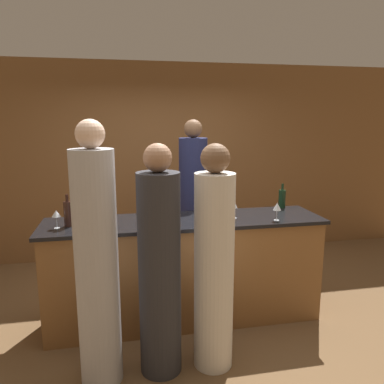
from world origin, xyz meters
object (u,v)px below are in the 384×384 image
guest_0 (97,265)px  wine_bottle_0 (68,213)px  guest_1 (160,270)px  wine_bottle_2 (154,216)px  wine_bottle_1 (282,198)px  bartender (193,211)px  guest_2 (214,266)px

guest_0 → wine_bottle_0: 0.83m
guest_1 → wine_bottle_2: (0.02, 0.56, 0.29)m
guest_0 → wine_bottle_1: guest_0 is taller
bartender → guest_0: (-1.03, -1.48, 0.01)m
bartender → guest_0: 1.80m
wine_bottle_2 → bartender: bearing=58.5°
guest_2 → wine_bottle_2: (-0.42, 0.58, 0.29)m
guest_0 → guest_1: (0.47, 0.03, -0.09)m
guest_2 → wine_bottle_0: 1.43m
guest_0 → wine_bottle_0: bearing=110.5°
guest_2 → wine_bottle_0: size_ratio=6.18×
wine_bottle_0 → guest_1: bearing=-43.9°
guest_2 → wine_bottle_1: (1.04, 1.04, 0.29)m
bartender → wine_bottle_0: (-1.31, -0.73, 0.23)m
bartender → wine_bottle_0: bartender is taller
bartender → guest_2: size_ratio=1.09×
wine_bottle_0 → wine_bottle_1: wine_bottle_0 is taller
wine_bottle_1 → wine_bottle_2: 1.53m
guest_0 → wine_bottle_1: (1.94, 1.05, 0.20)m
guest_2 → guest_1: bearing=178.1°
guest_2 → wine_bottle_0: bearing=148.1°
guest_1 → guest_2: 0.43m
guest_1 → wine_bottle_1: size_ratio=6.91×
wine_bottle_1 → guest_1: bearing=-145.3°
bartender → wine_bottle_1: size_ratio=7.52×
guest_1 → guest_2: (0.43, -0.01, 0.00)m
bartender → guest_1: size_ratio=1.09×
guest_1 → wine_bottle_0: guest_1 is taller
guest_1 → wine_bottle_0: (-0.75, 0.72, 0.31)m
guest_1 → wine_bottle_1: guest_1 is taller
bartender → guest_0: guest_0 is taller
wine_bottle_0 → wine_bottle_2: (0.77, -0.16, -0.02)m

